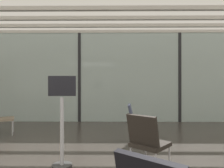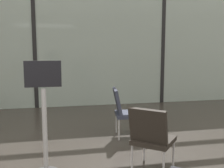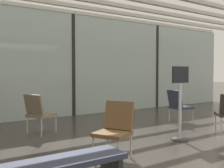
{
  "view_description": "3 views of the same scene",
  "coord_description": "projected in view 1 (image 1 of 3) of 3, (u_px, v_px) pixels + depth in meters",
  "views": [
    {
      "loc": [
        1.21,
        -1.99,
        1.31
      ],
      "look_at": [
        1.13,
        6.59,
        1.32
      ],
      "focal_mm": 32.89,
      "sensor_mm": 36.0,
      "label": 1
    },
    {
      "loc": [
        0.55,
        -2.09,
        1.61
      ],
      "look_at": [
        1.71,
        3.57,
        0.8
      ],
      "focal_mm": 43.32,
      "sensor_mm": 36.0,
      "label": 2
    },
    {
      "loc": [
        -3.62,
        -2.26,
        1.32
      ],
      "look_at": [
        0.92,
        4.42,
        0.97
      ],
      "focal_mm": 42.8,
      "sensor_mm": 36.0,
      "label": 3
    }
  ],
  "objects": [
    {
      "name": "glass_curtain_wall",
      "position": [
        80.0,
        77.0,
        7.2
      ],
      "size": [
        14.0,
        0.08,
        3.1
      ],
      "primitive_type": "cube",
      "color": "#A3B7B2",
      "rests_on": "ground"
    },
    {
      "name": "window_mullion_1",
      "position": [
        80.0,
        77.0,
        7.2
      ],
      "size": [
        0.1,
        0.12,
        3.1
      ],
      "primitive_type": "cube",
      "color": "black",
      "rests_on": "ground"
    },
    {
      "name": "window_mullion_2",
      "position": [
        179.0,
        77.0,
        7.17
      ],
      "size": [
        0.1,
        0.12,
        3.1
      ],
      "primitive_type": "cube",
      "color": "black",
      "rests_on": "ground"
    },
    {
      "name": "parked_airplane",
      "position": [
        101.0,
        69.0,
        13.16
      ],
      "size": [
        12.54,
        4.51,
        4.51
      ],
      "color": "#B2BCD6",
      "rests_on": "ground"
    },
    {
      "name": "lounge_chair_2",
      "position": [
        137.0,
        121.0,
        4.48
      ],
      "size": [
        0.57,
        0.53,
        0.87
      ],
      "rotation": [
        0.0,
        0.0,
        1.46
      ],
      "color": "#33384C",
      "rests_on": "ground"
    },
    {
      "name": "lounge_chair_3",
      "position": [
        0.0,
        116.0,
        5.3
      ],
      "size": [
        0.68,
        0.65,
        0.87
      ],
      "rotation": [
        0.0,
        0.0,
        2.0
      ],
      "color": "#7F705B",
      "rests_on": "ground"
    },
    {
      "name": "lounge_chair_6",
      "position": [
        147.0,
        139.0,
        3.03
      ],
      "size": [
        0.71,
        0.71,
        0.87
      ],
      "rotation": [
        0.0,
        0.0,
        2.44
      ],
      "color": "#28231E",
      "rests_on": "ground"
    },
    {
      "name": "info_sign",
      "position": [
        62.0,
        124.0,
        3.26
      ],
      "size": [
        0.44,
        0.32,
        1.44
      ],
      "color": "#333333",
      "rests_on": "ground"
    }
  ]
}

